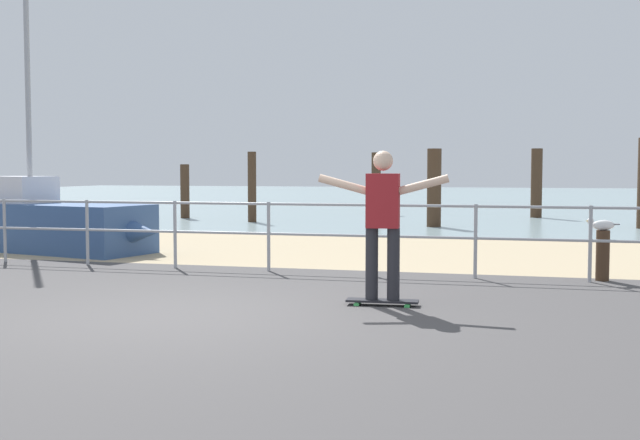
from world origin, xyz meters
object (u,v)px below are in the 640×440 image
at_px(skateboarder, 383,216).
at_px(seagull, 602,225).
at_px(skateboard, 382,301).
at_px(bollard_short, 603,256).
at_px(sailboat, 48,223).

xyz_separation_m(skateboarder, seagull, (2.52, 2.70, -0.24)).
bearing_deg(skateboard, bollard_short, 46.82).
xyz_separation_m(skateboard, skateboarder, (-0.00, -0.00, 0.95)).
height_order(sailboat, seagull, sailboat).
height_order(skateboarder, bollard_short, skateboarder).
bearing_deg(seagull, bollard_short, 25.01).
distance_m(skateboarder, bollard_short, 3.77).
xyz_separation_m(skateboard, bollard_short, (2.54, 2.70, 0.29)).
height_order(skateboard, seagull, seagull).
bearing_deg(sailboat, skateboard, -31.16).
relative_size(skateboard, seagull, 1.76).
bearing_deg(bollard_short, skateboard, -133.18).
relative_size(bollard_short, seagull, 1.53).
relative_size(skateboarder, bollard_short, 2.34).
xyz_separation_m(skateboarder, bollard_short, (2.54, 2.70, -0.66)).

